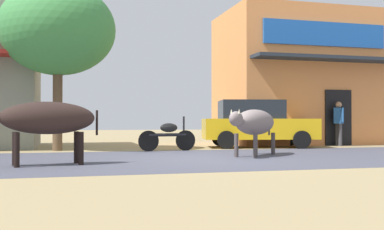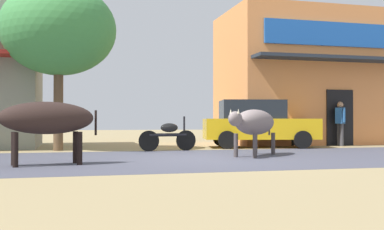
{
  "view_description": "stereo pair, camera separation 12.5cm",
  "coord_description": "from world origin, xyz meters",
  "px_view_note": "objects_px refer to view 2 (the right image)",
  "views": [
    {
      "loc": [
        -3.37,
        -11.07,
        0.9
      ],
      "look_at": [
        0.07,
        1.63,
        1.09
      ],
      "focal_mm": 43.93,
      "sensor_mm": 36.0,
      "label": 1
    },
    {
      "loc": [
        -3.25,
        -11.1,
        0.9
      ],
      "look_at": [
        0.07,
        1.63,
        1.09
      ],
      "focal_mm": 43.93,
      "sensor_mm": 36.0,
      "label": 2
    }
  ],
  "objects_px": {
    "pedestrian_by_shop": "(340,120)",
    "cow_far_dark": "(254,123)",
    "parked_hatchback_car": "(257,123)",
    "roadside_tree": "(59,30)",
    "parked_motorcycle": "(169,136)",
    "cow_near_brown": "(44,119)"
  },
  "relations": [
    {
      "from": "cow_far_dark",
      "to": "cow_near_brown",
      "type": "bearing_deg",
      "value": -165.13
    },
    {
      "from": "roadside_tree",
      "to": "cow_far_dark",
      "type": "height_order",
      "value": "roadside_tree"
    },
    {
      "from": "cow_far_dark",
      "to": "parked_motorcycle",
      "type": "bearing_deg",
      "value": 123.83
    },
    {
      "from": "roadside_tree",
      "to": "parked_hatchback_car",
      "type": "height_order",
      "value": "roadside_tree"
    },
    {
      "from": "cow_near_brown",
      "to": "pedestrian_by_shop",
      "type": "bearing_deg",
      "value": 27.34
    },
    {
      "from": "pedestrian_by_shop",
      "to": "roadside_tree",
      "type": "bearing_deg",
      "value": -178.56
    },
    {
      "from": "roadside_tree",
      "to": "parked_motorcycle",
      "type": "bearing_deg",
      "value": -17.32
    },
    {
      "from": "cow_far_dark",
      "to": "pedestrian_by_shop",
      "type": "height_order",
      "value": "pedestrian_by_shop"
    },
    {
      "from": "pedestrian_by_shop",
      "to": "cow_far_dark",
      "type": "bearing_deg",
      "value": -142.05
    },
    {
      "from": "parked_motorcycle",
      "to": "cow_far_dark",
      "type": "distance_m",
      "value": 3.18
    },
    {
      "from": "parked_hatchback_car",
      "to": "pedestrian_by_shop",
      "type": "height_order",
      "value": "parked_hatchback_car"
    },
    {
      "from": "parked_hatchback_car",
      "to": "pedestrian_by_shop",
      "type": "distance_m",
      "value": 3.36
    },
    {
      "from": "parked_motorcycle",
      "to": "cow_far_dark",
      "type": "height_order",
      "value": "cow_far_dark"
    },
    {
      "from": "roadside_tree",
      "to": "cow_near_brown",
      "type": "bearing_deg",
      "value": -92.01
    },
    {
      "from": "cow_near_brown",
      "to": "pedestrian_by_shop",
      "type": "distance_m",
      "value": 11.49
    },
    {
      "from": "roadside_tree",
      "to": "pedestrian_by_shop",
      "type": "relative_size",
      "value": 3.17
    },
    {
      "from": "cow_near_brown",
      "to": "cow_far_dark",
      "type": "xyz_separation_m",
      "value": [
        5.22,
        1.38,
        -0.09
      ]
    },
    {
      "from": "roadside_tree",
      "to": "pedestrian_by_shop",
      "type": "distance_m",
      "value": 10.42
    },
    {
      "from": "roadside_tree",
      "to": "pedestrian_by_shop",
      "type": "bearing_deg",
      "value": 1.44
    },
    {
      "from": "roadside_tree",
      "to": "pedestrian_by_shop",
      "type": "height_order",
      "value": "roadside_tree"
    },
    {
      "from": "parked_hatchback_car",
      "to": "cow_far_dark",
      "type": "height_order",
      "value": "parked_hatchback_car"
    },
    {
      "from": "parked_motorcycle",
      "to": "cow_near_brown",
      "type": "distance_m",
      "value": 5.31
    }
  ]
}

